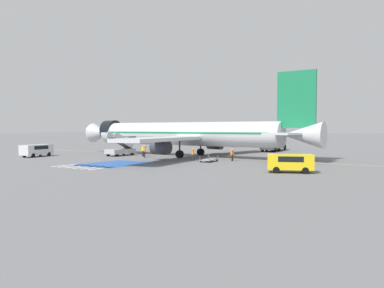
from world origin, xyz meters
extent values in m
plane|color=slate|center=(0.00, 0.00, 0.00)|extent=(600.00, 600.00, 0.00)
cube|color=gold|center=(1.86, -0.71, 0.00)|extent=(75.83, 1.74, 0.01)
cube|color=#2856A8|center=(1.86, -15.33, 0.00)|extent=(6.66, 8.37, 0.01)
cube|color=silver|center=(-1.74, -19.92, 0.00)|extent=(0.44, 3.60, 0.01)
cube|color=silver|center=(-0.54, -19.92, 0.00)|extent=(0.44, 3.60, 0.01)
cube|color=silver|center=(0.66, -19.92, 0.00)|extent=(0.44, 3.60, 0.01)
cube|color=silver|center=(1.86, -19.92, 0.00)|extent=(0.44, 3.60, 0.01)
cube|color=silver|center=(3.06, -19.92, 0.00)|extent=(0.44, 3.60, 0.01)
cube|color=silver|center=(4.26, -19.92, 0.00)|extent=(0.44, 3.60, 0.01)
cylinder|color=silver|center=(1.86, -0.71, 3.47)|extent=(31.91, 4.21, 3.56)
cone|color=silver|center=(-16.02, -0.35, 3.47)|extent=(3.99, 3.57, 3.49)
cone|color=silver|center=(20.45, -1.09, 3.47)|extent=(5.41, 3.53, 3.42)
cylinder|color=black|center=(-13.35, -0.40, 3.91)|extent=(2.21, 3.64, 3.60)
cube|color=#197A4C|center=(1.86, -0.71, 3.64)|extent=(29.36, 4.23, 0.24)
cube|color=silver|center=(5.08, -9.84, 2.93)|extent=(6.32, 17.80, 0.44)
cylinder|color=#38383D|center=(3.36, -8.10, 1.73)|extent=(2.52, 1.96, 1.91)
cube|color=silver|center=(5.45, 8.28, 2.93)|extent=(6.99, 17.87, 0.44)
cylinder|color=#38383D|center=(3.66, 6.61, 1.73)|extent=(2.52, 1.96, 1.91)
cube|color=#197A4C|center=(19.65, -1.07, 7.98)|extent=(4.99, 0.46, 7.26)
cube|color=silver|center=(19.05, -4.45, 3.64)|extent=(3.32, 5.76, 0.24)
cube|color=silver|center=(19.18, 2.32, 3.64)|extent=(3.32, 5.76, 0.24)
cylinder|color=#38383D|center=(-9.28, -0.49, 1.76)|extent=(0.20, 0.20, 2.69)
cylinder|color=black|center=(-9.28, -0.49, 0.42)|extent=(0.85, 0.30, 0.84)
cylinder|color=#38383D|center=(3.40, -3.63, 1.74)|extent=(0.24, 0.24, 2.38)
cylinder|color=black|center=(3.40, -3.63, 0.55)|extent=(1.11, 0.62, 1.10)
cylinder|color=#38383D|center=(3.52, 2.14, 1.74)|extent=(0.24, 0.24, 2.38)
cylinder|color=black|center=(3.52, 2.14, 0.55)|extent=(1.11, 0.62, 1.10)
cube|color=#ADB2BA|center=(-6.98, -4.91, 0.70)|extent=(2.30, 4.84, 0.70)
cylinder|color=black|center=(-7.88, -3.22, 0.35)|extent=(0.23, 0.70, 0.70)
cylinder|color=black|center=(-6.01, -3.25, 0.35)|extent=(0.23, 0.70, 0.70)
cylinder|color=black|center=(-7.95, -6.58, 0.35)|extent=(0.23, 0.70, 0.70)
cylinder|color=black|center=(-6.08, -6.61, 0.35)|extent=(0.23, 0.70, 0.70)
cube|color=#4C4C51|center=(-6.98, -4.91, 2.01)|extent=(1.51, 4.18, 2.06)
cube|color=#4C4C51|center=(-6.94, -2.63, 2.97)|extent=(1.67, 1.13, 0.12)
cube|color=silver|center=(-7.75, -4.90, 2.48)|extent=(0.15, 4.48, 2.78)
cube|color=silver|center=(-6.21, -4.93, 2.48)|extent=(0.15, 4.48, 2.78)
cube|color=#38383D|center=(9.22, 19.52, 0.78)|extent=(3.43, 9.96, 0.60)
cube|color=silver|center=(8.76, 24.27, 1.28)|extent=(2.57, 2.39, 1.60)
cube|color=black|center=(8.65, 25.35, 1.60)|extent=(1.99, 0.23, 0.70)
cylinder|color=#B7BCC4|center=(9.26, 19.09, 2.37)|extent=(3.21, 6.94, 2.58)
cylinder|color=gold|center=(9.26, 19.09, 2.37)|extent=(2.65, 0.60, 2.63)
cylinder|color=black|center=(7.62, 23.73, 0.48)|extent=(0.37, 0.98, 0.96)
cylinder|color=black|center=(9.98, 23.96, 0.48)|extent=(0.37, 0.98, 0.96)
cylinder|color=black|center=(8.09, 18.87, 0.48)|extent=(0.37, 0.98, 0.96)
cylinder|color=black|center=(10.45, 19.10, 0.48)|extent=(0.37, 0.98, 0.96)
cylinder|color=black|center=(8.35, 16.17, 0.48)|extent=(0.37, 0.98, 0.96)
cylinder|color=black|center=(10.71, 16.40, 0.48)|extent=(0.37, 0.98, 0.96)
cube|color=silver|center=(-16.33, -13.22, 1.07)|extent=(2.78, 5.43, 1.51)
cube|color=black|center=(-16.33, -13.22, 1.41)|extent=(2.37, 3.15, 0.54)
cylinder|color=black|center=(-17.46, -11.80, 0.32)|extent=(0.32, 0.67, 0.64)
cylinder|color=black|center=(-15.79, -11.49, 0.32)|extent=(0.32, 0.67, 0.64)
cylinder|color=black|center=(-16.86, -14.95, 0.32)|extent=(0.32, 0.67, 0.64)
cylinder|color=black|center=(-15.19, -14.64, 0.32)|extent=(0.32, 0.67, 0.64)
cube|color=yellow|center=(22.66, -12.93, 1.05)|extent=(4.68, 3.28, 1.47)
cube|color=black|center=(22.66, -12.93, 1.38)|extent=(2.89, 2.58, 0.53)
cylinder|color=black|center=(21.72, -14.19, 0.32)|extent=(0.67, 0.42, 0.64)
cylinder|color=black|center=(21.10, -12.66, 0.32)|extent=(0.67, 0.42, 0.64)
cylinder|color=black|center=(24.21, -13.20, 0.32)|extent=(0.67, 0.42, 0.64)
cylinder|color=black|center=(23.59, -11.66, 0.32)|extent=(0.67, 0.42, 0.64)
cube|color=gray|center=(10.16, -6.87, 0.26)|extent=(1.65, 2.68, 0.12)
cylinder|color=black|center=(10.86, -7.87, 0.20)|extent=(0.12, 0.41, 0.40)
cylinder|color=black|center=(9.58, -7.95, 0.20)|extent=(0.12, 0.41, 0.40)
cylinder|color=black|center=(10.74, -5.80, 0.20)|extent=(0.12, 0.41, 0.40)
cylinder|color=black|center=(9.46, -5.87, 0.20)|extent=(0.12, 0.41, 0.40)
cylinder|color=gray|center=(10.92, -8.03, 0.59)|extent=(0.05, 0.05, 0.55)
cylinder|color=gray|center=(9.54, -8.11, 0.59)|extent=(0.05, 0.05, 0.55)
cylinder|color=gray|center=(10.78, -5.64, 0.59)|extent=(0.05, 0.05, 0.55)
cylinder|color=gray|center=(9.40, -5.72, 0.59)|extent=(0.05, 0.05, 0.55)
cylinder|color=#191E38|center=(-2.71, -4.43, 0.42)|extent=(0.14, 0.14, 0.84)
cylinder|color=#191E38|center=(-2.88, -4.40, 0.42)|extent=(0.14, 0.14, 0.84)
cube|color=yellow|center=(-2.80, -4.42, 1.18)|extent=(0.45, 0.29, 0.67)
cube|color=silver|center=(-2.80, -4.42, 1.18)|extent=(0.46, 0.30, 0.06)
sphere|color=tan|center=(-2.80, -4.42, 1.62)|extent=(0.23, 0.23, 0.23)
cylinder|color=#2D2D33|center=(7.86, -7.07, 0.41)|extent=(0.14, 0.14, 0.81)
cylinder|color=#2D2D33|center=(7.91, -7.24, 0.41)|extent=(0.14, 0.14, 0.81)
cube|color=orange|center=(7.88, -7.15, 1.13)|extent=(0.32, 0.46, 0.64)
cube|color=silver|center=(7.88, -7.15, 1.13)|extent=(0.33, 0.47, 0.06)
sphere|color=tan|center=(7.88, -7.15, 1.56)|extent=(0.22, 0.22, 0.22)
cylinder|color=#2D2D33|center=(12.23, -4.19, 0.39)|extent=(0.14, 0.14, 0.78)
cylinder|color=#2D2D33|center=(12.19, -4.36, 0.39)|extent=(0.14, 0.14, 0.78)
cube|color=orange|center=(12.21, -4.27, 1.09)|extent=(0.31, 0.46, 0.62)
cube|color=silver|center=(12.21, -4.27, 1.09)|extent=(0.33, 0.47, 0.06)
sphere|color=beige|center=(12.21, -4.27, 1.50)|extent=(0.21, 0.21, 0.21)
cylinder|color=#191E38|center=(-1.15, -6.07, 0.45)|extent=(0.14, 0.14, 0.90)
cylinder|color=#191E38|center=(-1.23, -5.93, 0.45)|extent=(0.14, 0.14, 0.90)
cube|color=orange|center=(-1.19, -6.00, 1.26)|extent=(0.40, 0.47, 0.71)
cube|color=silver|center=(-1.19, -6.00, 1.26)|extent=(0.41, 0.49, 0.06)
sphere|color=beige|center=(-1.19, -6.00, 1.73)|extent=(0.24, 0.24, 0.24)
camera|label=1|loc=(33.87, -48.56, 4.30)|focal=35.00mm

